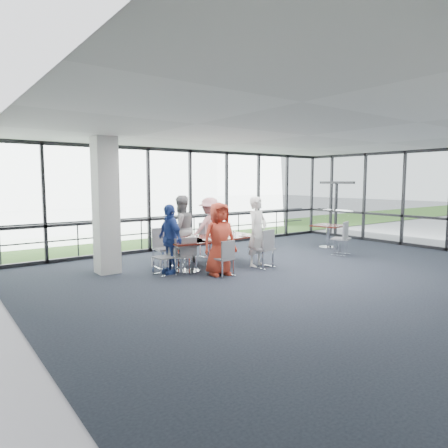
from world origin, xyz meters
TOP-DOWN VIEW (x-y plane):
  - floor at (0.00, 0.00)m, footprint 12.00×10.00m
  - ceiling at (0.00, 0.00)m, footprint 12.00×10.00m
  - wall_left at (-6.00, 0.00)m, footprint 0.10×10.00m
  - curtain_wall_back at (0.00, 5.00)m, footprint 12.00×0.10m
  - curtain_wall_right at (6.00, 0.00)m, footprint 0.10×10.00m
  - exit_door at (6.00, 3.75)m, footprint 0.12×1.60m
  - structural_column at (-3.60, 3.00)m, footprint 0.50×0.50m
  - apron at (0.00, 10.00)m, footprint 80.00×70.00m
  - grass_strip at (0.00, 8.00)m, footprint 80.00×5.00m
  - hangar_main at (4.00, 32.00)m, footprint 24.00×10.00m
  - guard_rail at (0.00, 5.60)m, footprint 12.00×0.06m
  - main_table at (-0.99, 2.14)m, footprint 2.12×1.24m
  - side_table_left at (-2.01, 1.93)m, footprint 1.02×1.02m
  - side_table_right at (3.52, 2.15)m, footprint 1.07×1.07m
  - diner_near_left at (-1.60, 1.21)m, footprint 0.90×0.65m
  - diner_near_right at (-0.28, 1.38)m, footprint 0.75×0.63m
  - diner_far_left at (-1.57, 3.00)m, footprint 0.88×0.54m
  - diner_far_right at (-0.58, 3.05)m, footprint 1.12×0.59m
  - diner_end at (-2.45, 2.02)m, footprint 0.54×0.97m
  - chair_main_nl at (-1.60, 1.05)m, footprint 0.43×0.43m
  - chair_main_nr at (-0.27, 1.17)m, footprint 0.53×0.53m
  - chair_main_fl at (-1.46, 3.08)m, footprint 0.52×0.52m
  - chair_main_fr at (-0.54, 3.12)m, footprint 0.49×0.49m
  - chair_main_end at (-2.64, 1.98)m, footprint 0.44×0.44m
  - chair_spare_la at (-2.25, 1.81)m, footprint 0.53×0.53m
  - chair_spare_lb at (-2.26, 2.60)m, footprint 0.52×0.52m
  - chair_spare_r at (2.72, 1.05)m, footprint 0.62×0.62m
  - plate_nl at (-1.56, 1.76)m, footprint 0.26×0.26m
  - plate_nr at (-0.35, 1.84)m, footprint 0.26×0.26m
  - plate_fl at (-1.56, 2.42)m, footprint 0.26×0.26m
  - plate_fr at (-0.52, 2.52)m, footprint 0.25×0.25m
  - plate_end at (-1.91, 2.11)m, footprint 0.27×0.27m
  - tumbler_a at (-1.23, 1.84)m, footprint 0.07×0.07m
  - tumbler_b at (-0.61, 1.91)m, footprint 0.07×0.07m
  - tumbler_c at (-0.92, 2.39)m, footprint 0.07×0.07m
  - tumbler_d at (-1.75, 1.91)m, footprint 0.06×0.06m
  - menu_a at (-1.13, 1.65)m, footprint 0.32×0.22m
  - menu_b at (-0.08, 1.86)m, footprint 0.35×0.32m
  - menu_c at (-0.89, 2.52)m, footprint 0.36×0.30m
  - condiment_caddy at (-0.90, 2.24)m, footprint 0.10×0.07m
  - ketchup_bottle at (-1.03, 2.21)m, footprint 0.06×0.06m
  - green_bottle at (-0.87, 2.17)m, footprint 0.05×0.05m

SIDE VIEW (x-z plane):
  - apron at x=0.00m, z-range -0.03..-0.01m
  - floor at x=0.00m, z-range -0.02..0.00m
  - grass_strip at x=0.00m, z-range 0.01..0.01m
  - chair_main_nl at x=-1.60m, z-range 0.00..0.82m
  - chair_main_end at x=-2.64m, z-range 0.00..0.83m
  - chair_spare_la at x=-2.25m, z-range 0.00..0.85m
  - chair_main_fl at x=-1.46m, z-range 0.00..0.86m
  - chair_main_nr at x=-0.27m, z-range 0.00..0.96m
  - chair_main_fr at x=-0.54m, z-range 0.00..0.97m
  - chair_spare_lb at x=-2.26m, z-range 0.00..0.98m
  - chair_spare_r at x=2.72m, z-range 0.00..0.98m
  - guard_rail at x=0.00m, z-range 0.47..0.53m
  - main_table at x=-0.99m, z-range 0.26..1.01m
  - side_table_right at x=3.52m, z-range 0.26..1.01m
  - side_table_left at x=-2.01m, z-range 0.27..1.02m
  - menu_a at x=-1.13m, z-range 0.75..0.75m
  - menu_b at x=-0.08m, z-range 0.75..0.75m
  - menu_c at x=-0.89m, z-range 0.75..0.75m
  - plate_nl at x=-1.56m, z-range 0.75..0.76m
  - plate_nr at x=-0.35m, z-range 0.75..0.76m
  - plate_fl at x=-1.56m, z-range 0.75..0.76m
  - plate_fr at x=-0.52m, z-range 0.75..0.76m
  - plate_end at x=-1.91m, z-range 0.75..0.76m
  - condiment_caddy at x=-0.90m, z-range 0.75..0.79m
  - tumbler_d at x=-1.75m, z-range 0.75..0.88m
  - tumbler_c at x=-0.92m, z-range 0.75..0.89m
  - tumbler_a at x=-1.23m, z-range 0.75..0.89m
  - tumbler_b at x=-0.61m, z-range 0.75..0.89m
  - diner_end at x=-2.45m, z-range 0.00..1.65m
  - ketchup_bottle at x=-1.03m, z-range 0.75..0.93m
  - diner_near_left at x=-1.60m, z-range 0.00..1.70m
  - green_bottle at x=-0.87m, z-range 0.75..0.95m
  - diner_far_right at x=-0.58m, z-range 0.00..1.72m
  - diner_near_right at x=-0.28m, z-range 0.00..1.79m
  - diner_far_left at x=-1.57m, z-range 0.00..1.80m
  - exit_door at x=6.00m, z-range 0.00..2.10m
  - wall_left at x=-6.00m, z-range 0.00..3.20m
  - curtain_wall_back at x=0.00m, z-range 0.00..3.20m
  - curtain_wall_right at x=6.00m, z-range 0.00..3.20m
  - structural_column at x=-3.60m, z-range 0.00..3.20m
  - hangar_main at x=4.00m, z-range 0.00..6.00m
  - ceiling at x=0.00m, z-range 3.18..3.22m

